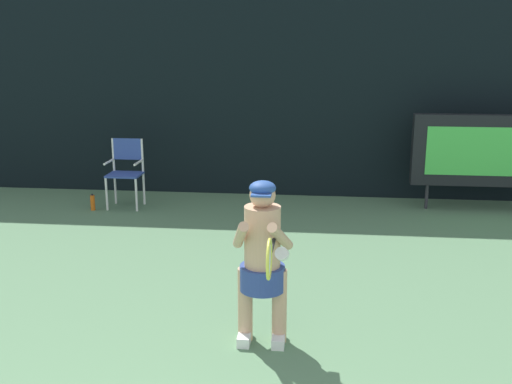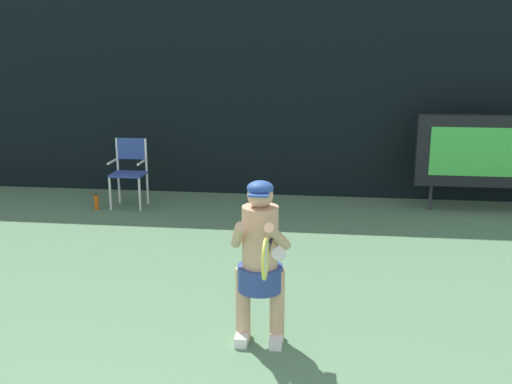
{
  "view_description": "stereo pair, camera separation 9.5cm",
  "coord_description": "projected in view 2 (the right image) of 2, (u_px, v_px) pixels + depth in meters",
  "views": [
    {
      "loc": [
        0.92,
        -1.48,
        2.57
      ],
      "look_at": [
        0.28,
        4.47,
        1.05
      ],
      "focal_mm": 41.61,
      "sensor_mm": 36.0,
      "label": 1
    },
    {
      "loc": [
        1.02,
        -1.47,
        2.57
      ],
      "look_at": [
        0.28,
        4.47,
        1.05
      ],
      "focal_mm": 41.61,
      "sensor_mm": 36.0,
      "label": 2
    }
  ],
  "objects": [
    {
      "name": "umpire_chair",
      "position": [
        129.0,
        168.0,
        9.44
      ],
      "size": [
        0.52,
        0.44,
        1.08
      ],
      "color": "white",
      "rests_on": "ground"
    },
    {
      "name": "backdrop_screen",
      "position": [
        269.0,
        89.0,
        9.9
      ],
      "size": [
        18.0,
        0.12,
        3.66
      ],
      "color": "black",
      "rests_on": "ground"
    },
    {
      "name": "tennis_racket",
      "position": [
        265.0,
        258.0,
        4.38
      ],
      "size": [
        0.03,
        0.6,
        0.31
      ],
      "rotation": [
        0.0,
        0.0,
        -0.18
      ],
      "color": "black"
    },
    {
      "name": "scoreboard",
      "position": [
        489.0,
        151.0,
        9.05
      ],
      "size": [
        2.2,
        0.21,
        1.5
      ],
      "color": "black",
      "rests_on": "ground"
    },
    {
      "name": "water_bottle",
      "position": [
        96.0,
        202.0,
        9.34
      ],
      "size": [
        0.07,
        0.07,
        0.27
      ],
      "color": "orange",
      "rests_on": "ground"
    },
    {
      "name": "tennis_player",
      "position": [
        260.0,
        257.0,
        5.05
      ],
      "size": [
        0.53,
        0.6,
        1.45
      ],
      "color": "white",
      "rests_on": "ground"
    }
  ]
}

